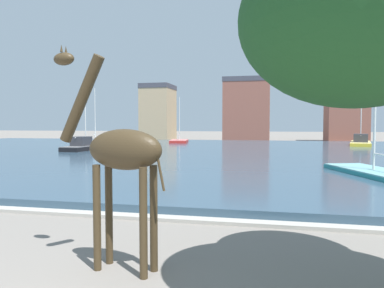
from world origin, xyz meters
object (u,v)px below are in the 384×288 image
object	(u,v)px
giraffe_statue	(119,154)
sailboat_white	(96,143)
sailboat_yellow	(361,143)
sailboat_teal	(371,175)
sailboat_black	(86,148)
sailboat_red	(179,142)

from	to	relation	value
giraffe_statue	sailboat_white	world-z (taller)	sailboat_white
sailboat_white	sailboat_yellow	xyz separation A→B (m)	(35.41, 2.13, 0.18)
sailboat_teal	sailboat_black	world-z (taller)	sailboat_teal
sailboat_teal	sailboat_black	xyz separation A→B (m)	(-24.01, 13.87, 0.25)
sailboat_white	sailboat_red	world-z (taller)	sailboat_white
sailboat_teal	sailboat_white	bearing A→B (deg)	137.29
giraffe_statue	sailboat_teal	distance (m)	16.56
sailboat_red	sailboat_white	bearing A→B (deg)	-161.36
sailboat_yellow	sailboat_black	distance (m)	33.56
giraffe_statue	sailboat_teal	xyz separation A→B (m)	(8.18, 14.25, -2.10)
sailboat_white	sailboat_yellow	distance (m)	35.47
sailboat_white	sailboat_red	distance (m)	11.91
sailboat_black	sailboat_red	distance (m)	18.29
sailboat_teal	sailboat_yellow	world-z (taller)	sailboat_teal
sailboat_red	sailboat_yellow	bearing A→B (deg)	-3.97
sailboat_teal	sailboat_yellow	size ratio (longest dim) A/B	0.97
sailboat_yellow	sailboat_red	size ratio (longest dim) A/B	1.37
giraffe_statue	sailboat_white	xyz separation A→B (m)	(-21.63, 41.76, -2.03)
sailboat_white	sailboat_teal	distance (m)	40.56
giraffe_statue	sailboat_red	distance (m)	46.77
sailboat_black	sailboat_teal	bearing A→B (deg)	-30.02
sailboat_yellow	sailboat_red	bearing A→B (deg)	176.03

